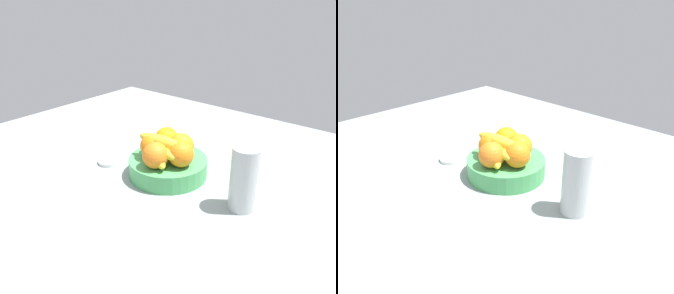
% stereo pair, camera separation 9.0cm
% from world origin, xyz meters
% --- Properties ---
extents(ground_plane, '(1.80, 1.40, 0.03)m').
position_xyz_m(ground_plane, '(0.00, 0.00, -0.01)').
color(ground_plane, gray).
extents(fruit_bowl, '(0.25, 0.25, 0.06)m').
position_xyz_m(fruit_bowl, '(-0.03, -0.01, 0.03)').
color(fruit_bowl, '#49A45B').
rests_on(fruit_bowl, ground_plane).
extents(orange_front_left, '(0.08, 0.08, 0.08)m').
position_xyz_m(orange_front_left, '(-0.00, 0.03, 0.10)').
color(orange_front_left, orange).
rests_on(orange_front_left, fruit_bowl).
extents(orange_front_right, '(0.08, 0.08, 0.08)m').
position_xyz_m(orange_front_right, '(-0.07, 0.04, 0.10)').
color(orange_front_right, orange).
rests_on(orange_front_right, fruit_bowl).
extents(orange_center, '(0.08, 0.08, 0.08)m').
position_xyz_m(orange_center, '(-0.07, -0.03, 0.10)').
color(orange_center, orange).
rests_on(orange_center, fruit_bowl).
extents(orange_back_left, '(0.08, 0.08, 0.08)m').
position_xyz_m(orange_back_left, '(-0.02, -0.08, 0.10)').
color(orange_back_left, orange).
rests_on(orange_back_left, fruit_bowl).
extents(orange_back_right, '(0.08, 0.08, 0.08)m').
position_xyz_m(orange_back_right, '(0.04, -0.02, 0.10)').
color(orange_back_right, orange).
rests_on(orange_back_right, fruit_bowl).
extents(banana_bunch, '(0.18, 0.13, 0.08)m').
position_xyz_m(banana_bunch, '(-0.04, -0.04, 0.10)').
color(banana_bunch, gold).
rests_on(banana_bunch, fruit_bowl).
extents(thermos_tumbler, '(0.07, 0.07, 0.18)m').
position_xyz_m(thermos_tumbler, '(0.24, -0.02, 0.09)').
color(thermos_tumbler, '#BABEBF').
rests_on(thermos_tumbler, ground_plane).
extents(jar_lid, '(0.08, 0.08, 0.01)m').
position_xyz_m(jar_lid, '(-0.23, -0.07, 0.01)').
color(jar_lid, silver).
rests_on(jar_lid, ground_plane).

